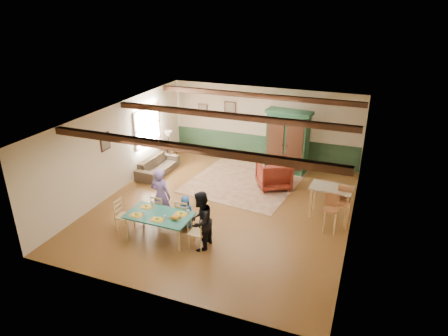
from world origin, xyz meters
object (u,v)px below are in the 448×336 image
(end_table, at_px, (169,153))
(table_lamp, at_px, (168,138))
(person_man, at_px, (161,196))
(bar_stool_right, at_px, (343,207))
(dining_chair_far_right, at_px, (184,214))
(dining_table, at_px, (160,227))
(person_child, at_px, (186,212))
(person_woman, at_px, (201,221))
(dining_chair_end_right, at_px, (197,232))
(dining_chair_end_left, at_px, (124,216))
(cat, at_px, (175,217))
(counter_table, at_px, (330,202))
(armchair, at_px, (274,174))
(bar_stool_left, at_px, (330,214))
(armoire, at_px, (287,142))
(dining_chair_far_left, at_px, (160,209))
(sofa, at_px, (158,165))

(end_table, distance_m, table_lamp, 0.57)
(person_man, height_order, bar_stool_right, person_man)
(dining_chair_far_right, relative_size, end_table, 1.45)
(dining_table, relative_size, person_man, 1.04)
(person_child, bearing_deg, end_table, -55.88)
(person_woman, relative_size, table_lamp, 2.74)
(dining_chair_end_right, height_order, person_woman, person_woman)
(dining_chair_end_left, xyz_separation_m, person_woman, (2.16, -0.02, 0.32))
(person_man, distance_m, cat, 1.18)
(end_table, bearing_deg, counter_table, -19.35)
(person_man, height_order, table_lamp, person_man)
(dining_table, relative_size, cat, 5.00)
(dining_table, bearing_deg, cat, -10.90)
(armchair, height_order, table_lamp, table_lamp)
(dining_chair_end_right, height_order, person_man, person_man)
(dining_chair_end_right, distance_m, person_child, 0.99)
(cat, bearing_deg, bar_stool_left, 30.09)
(counter_table, bearing_deg, armoire, 123.71)
(dining_chair_far_right, xyz_separation_m, table_lamp, (-2.66, 4.08, 0.44))
(cat, height_order, bar_stool_left, bar_stool_left)
(dining_chair_end_left, bearing_deg, dining_table, -90.00)
(person_man, distance_m, counter_table, 4.57)
(person_woman, bearing_deg, dining_chair_far_right, -130.27)
(dining_table, bearing_deg, end_table, 115.83)
(dining_table, relative_size, person_child, 1.79)
(armoire, bearing_deg, dining_chair_end_right, -93.00)
(dining_chair_far_left, xyz_separation_m, dining_chair_far_right, (0.72, -0.01, 0.00))
(armoire, bearing_deg, bar_stool_left, -54.06)
(dining_chair_far_left, xyz_separation_m, end_table, (-1.93, 4.07, -0.13))
(person_child, bearing_deg, dining_table, 63.43)
(person_child, xyz_separation_m, table_lamp, (-2.66, 4.01, 0.41))
(cat, distance_m, bar_stool_left, 3.94)
(dining_chair_end_left, bearing_deg, person_child, -62.70)
(end_table, bearing_deg, dining_chair_end_left, -75.13)
(cat, xyz_separation_m, sofa, (-2.59, 3.65, -0.48))
(person_child, xyz_separation_m, sofa, (-2.46, 2.84, -0.18))
(cat, relative_size, bar_stool_right, 0.30)
(cat, bearing_deg, table_lamp, 120.59)
(bar_stool_right, bearing_deg, table_lamp, 159.43)
(dining_chair_end_right, xyz_separation_m, armchair, (0.86, 3.92, 0.03))
(dining_chair_far_right, relative_size, bar_stool_right, 0.79)
(armchair, height_order, bar_stool_right, bar_stool_right)
(dining_chair_end_left, height_order, dining_chair_end_right, same)
(dining_chair_far_left, relative_size, sofa, 0.46)
(dining_table, distance_m, end_table, 5.25)
(armchair, bearing_deg, armoire, -122.34)
(dining_table, relative_size, person_woman, 1.09)
(armoire, bearing_deg, dining_table, -103.36)
(cat, xyz_separation_m, end_table, (-2.78, 4.82, -0.46))
(person_child, bearing_deg, sofa, -48.45)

